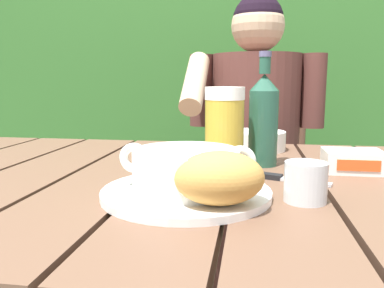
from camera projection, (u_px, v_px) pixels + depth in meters
name	position (u px, v px, depth m)	size (l,w,h in m)	color
dining_table	(192.00, 220.00, 0.78)	(1.46, 0.86, 0.76)	brown
hedge_backdrop	(252.00, 73.00, 2.32)	(3.15, 0.92, 1.93)	#33672A
chair_near_diner	(253.00, 194.00, 1.63)	(0.44, 0.42, 0.96)	brown
person_eating	(254.00, 140.00, 1.40)	(0.48, 0.47, 1.25)	brown
serving_plate	(186.00, 192.00, 0.63)	(0.28, 0.28, 0.01)	white
soup_bowl	(186.00, 168.00, 0.62)	(0.22, 0.17, 0.07)	white
bread_roll	(219.00, 178.00, 0.55)	(0.15, 0.13, 0.08)	#C48E43
beer_glass	(224.00, 128.00, 0.81)	(0.08, 0.08, 0.17)	gold
beer_bottle	(263.00, 118.00, 0.85)	(0.06, 0.06, 0.25)	#25513E
water_glass_small	(306.00, 182.00, 0.60)	(0.07, 0.07, 0.06)	silver
butter_tub	(353.00, 161.00, 0.80)	(0.12, 0.09, 0.04)	white
table_knife	(280.00, 178.00, 0.73)	(0.15, 0.07, 0.01)	silver
diner_bowl	(256.00, 140.00, 1.05)	(0.16, 0.16, 0.05)	white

